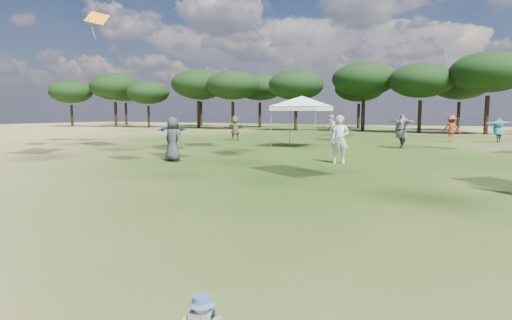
{
  "coord_description": "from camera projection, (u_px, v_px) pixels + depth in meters",
  "views": [
    {
      "loc": [
        1.39,
        -0.74,
        2.02
      ],
      "look_at": [
        -0.36,
        2.87,
        1.57
      ],
      "focal_mm": 30.0,
      "sensor_mm": 36.0,
      "label": 1
    }
  ],
  "objects": [
    {
      "name": "tree_line",
      "position": [
        477.0,
        78.0,
        42.24
      ],
      "size": [
        108.78,
        17.63,
        7.77
      ],
      "color": "black",
      "rests_on": "ground"
    },
    {
      "name": "tent_left",
      "position": [
        302.0,
        98.0,
        24.84
      ],
      "size": [
        5.79,
        5.79,
        3.27
      ],
      "rotation": [
        0.0,
        0.0,
        -0.05
      ],
      "color": "gray",
      "rests_on": "ground"
    },
    {
      "name": "festival_crowd",
      "position": [
        407.0,
        133.0,
        23.32
      ],
      "size": [
        30.51,
        22.38,
        1.93
      ],
      "color": "white",
      "rests_on": "ground"
    }
  ]
}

